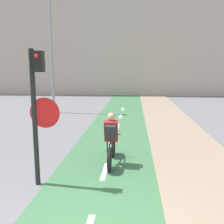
% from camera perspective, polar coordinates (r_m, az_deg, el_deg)
% --- Properties ---
extents(building_row_background, '(60.00, 5.20, 12.47)m').
position_cam_1_polar(building_row_background, '(27.12, 3.66, 17.56)').
color(building_row_background, '#B2A899').
rests_on(building_row_background, ground_plane).
extents(traffic_light_pole, '(0.67, 0.25, 3.04)m').
position_cam_1_polar(traffic_light_pole, '(5.64, -16.65, 1.99)').
color(traffic_light_pole, black).
rests_on(traffic_light_pole, ground_plane).
extents(street_lamp_far, '(0.36, 0.36, 7.62)m').
position_cam_1_polar(street_lamp_far, '(15.38, -13.81, 16.98)').
color(street_lamp_far, gray).
rests_on(street_lamp_far, ground_plane).
extents(cyclist_near, '(0.46, 1.72, 1.45)m').
position_cam_1_polar(cyclist_near, '(6.85, -0.19, -6.39)').
color(cyclist_near, black).
rests_on(cyclist_near, ground_plane).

